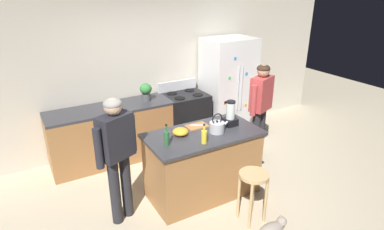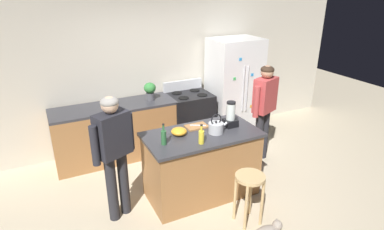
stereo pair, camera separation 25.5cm
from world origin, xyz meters
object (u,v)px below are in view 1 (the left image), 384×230
object	(u,v)px
stove_range	(185,118)
potted_plant	(146,91)
cat	(272,230)
bottle_olive_oil	(167,138)
person_by_sink_right	(261,103)
person_by_island_left	(117,149)
refrigerator	(228,88)
bar_stool	(253,184)
mixing_bowl	(180,132)
cutting_board	(197,126)
bottle_soda	(204,136)
chef_knife	(198,125)
tea_kettle	(217,127)
kitchen_island	(203,164)
blender_appliance	(230,115)

from	to	relation	value
stove_range	potted_plant	size ratio (longest dim) A/B	3.75
cat	bottle_olive_oil	size ratio (longest dim) A/B	1.88
stove_range	cat	size ratio (longest dim) A/B	2.17
person_by_sink_right	person_by_island_left	bearing A→B (deg)	-171.51
refrigerator	bar_stool	bearing A→B (deg)	-118.34
mixing_bowl	cutting_board	bearing A→B (deg)	19.75
bottle_soda	bottle_olive_oil	world-z (taller)	bottle_olive_oil
bottle_soda	bar_stool	bearing A→B (deg)	-54.41
chef_knife	person_by_island_left	bearing A→B (deg)	-142.81
person_by_sink_right	tea_kettle	distance (m)	1.27
kitchen_island	chef_knife	bearing A→B (deg)	77.67
bottle_soda	person_by_sink_right	bearing A→B (deg)	24.42
bar_stool	cat	size ratio (longest dim) A/B	1.31
bottle_soda	mixing_bowl	distance (m)	0.38
potted_plant	person_by_sink_right	bearing A→B (deg)	-36.59
kitchen_island	person_by_island_left	distance (m)	1.26
person_by_sink_right	cat	bearing A→B (deg)	-124.72
person_by_sink_right	bar_stool	distance (m)	1.70
tea_kettle	chef_knife	distance (m)	0.31
potted_plant	bottle_olive_oil	world-z (taller)	potted_plant
bar_stool	bottle_soda	xyz separation A→B (m)	(-0.38, 0.53, 0.51)
person_by_island_left	blender_appliance	world-z (taller)	person_by_island_left
bar_stool	person_by_island_left	bearing A→B (deg)	149.05
person_by_island_left	refrigerator	bearing A→B (deg)	28.94
cat	chef_knife	distance (m)	1.62
tea_kettle	person_by_island_left	bearing A→B (deg)	175.01
bottle_soda	chef_knife	world-z (taller)	bottle_soda
kitchen_island	person_by_island_left	xyz separation A→B (m)	(-1.15, 0.05, 0.51)
person_by_sink_right	cat	distance (m)	2.11
mixing_bowl	person_by_sink_right	bearing A→B (deg)	11.37
bar_stool	refrigerator	bearing A→B (deg)	61.66
person_by_island_left	blender_appliance	bearing A→B (deg)	-0.58
refrigerator	bottle_soda	distance (m)	2.38
bar_stool	bottle_soda	size ratio (longest dim) A/B	2.65
stove_range	person_by_island_left	bearing A→B (deg)	-139.06
blender_appliance	chef_knife	world-z (taller)	blender_appliance
person_by_sink_right	stove_range	bearing A→B (deg)	125.97
potted_plant	refrigerator	bearing A→B (deg)	-1.76
potted_plant	tea_kettle	xyz separation A→B (m)	(0.35, -1.62, -0.09)
kitchen_island	cat	xyz separation A→B (m)	(0.25, -1.15, -0.37)
bar_stool	mixing_bowl	bearing A→B (deg)	120.93
mixing_bowl	cutting_board	distance (m)	0.34
potted_plant	cutting_board	size ratio (longest dim) A/B	1.00
bottle_olive_oil	refrigerator	bearing A→B (deg)	37.67
person_by_island_left	chef_knife	world-z (taller)	person_by_island_left
refrigerator	tea_kettle	bearing A→B (deg)	-129.59
blender_appliance	cutting_board	bearing A→B (deg)	158.14
chef_knife	kitchen_island	bearing A→B (deg)	-72.63
cat	bar_stool	bearing A→B (deg)	92.35
stove_range	person_by_island_left	distance (m)	2.30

